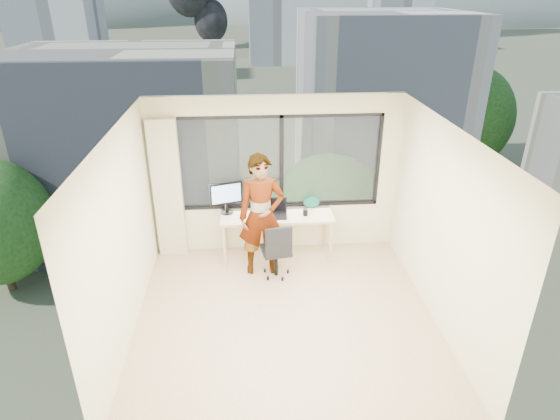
{
  "coord_description": "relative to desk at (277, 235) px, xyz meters",
  "views": [
    {
      "loc": [
        -0.47,
        -5.18,
        4.1
      ],
      "look_at": [
        0.0,
        1.0,
        1.15
      ],
      "focal_mm": 30.52,
      "sensor_mm": 36.0,
      "label": 1
    }
  ],
  "objects": [
    {
      "name": "floor",
      "position": [
        0.0,
        -1.66,
        -0.38
      ],
      "size": [
        4.0,
        4.0,
        0.01
      ],
      "primitive_type": "cube",
      "color": "tan",
      "rests_on": "ground"
    },
    {
      "name": "ceiling",
      "position": [
        0.0,
        -1.66,
        2.23
      ],
      "size": [
        4.0,
        4.0,
        0.01
      ],
      "primitive_type": "cube",
      "color": "white",
      "rests_on": "ground"
    },
    {
      "name": "wall_front",
      "position": [
        0.0,
        -3.66,
        0.93
      ],
      "size": [
        4.0,
        0.01,
        2.6
      ],
      "primitive_type": "cube",
      "color": "beige",
      "rests_on": "ground"
    },
    {
      "name": "wall_left",
      "position": [
        -2.0,
        -1.66,
        0.93
      ],
      "size": [
        0.01,
        4.0,
        2.6
      ],
      "primitive_type": "cube",
      "color": "beige",
      "rests_on": "ground"
    },
    {
      "name": "wall_right",
      "position": [
        2.0,
        -1.66,
        0.93
      ],
      "size": [
        0.01,
        4.0,
        2.6
      ],
      "primitive_type": "cube",
      "color": "beige",
      "rests_on": "ground"
    },
    {
      "name": "window_wall",
      "position": [
        0.05,
        0.34,
        1.15
      ],
      "size": [
        3.3,
        0.16,
        1.55
      ],
      "primitive_type": null,
      "color": "black",
      "rests_on": "ground"
    },
    {
      "name": "curtain",
      "position": [
        -1.72,
        0.22,
        0.77
      ],
      "size": [
        0.45,
        0.14,
        2.3
      ],
      "primitive_type": "cube",
      "color": "beige",
      "rests_on": "floor"
    },
    {
      "name": "desk",
      "position": [
        0.0,
        0.0,
        0.0
      ],
      "size": [
        1.8,
        0.6,
        0.75
      ],
      "primitive_type": "cube",
      "color": "beige",
      "rests_on": "floor"
    },
    {
      "name": "chair",
      "position": [
        -0.06,
        -0.59,
        0.09
      ],
      "size": [
        0.55,
        0.55,
        0.94
      ],
      "primitive_type": null,
      "rotation": [
        0.0,
        0.0,
        0.16
      ],
      "color": "black",
      "rests_on": "floor"
    },
    {
      "name": "person",
      "position": [
        -0.26,
        -0.42,
        0.58
      ],
      "size": [
        0.72,
        0.5,
        1.91
      ],
      "primitive_type": "imported",
      "rotation": [
        0.0,
        0.0,
        0.06
      ],
      "color": "#2D2D33",
      "rests_on": "floor"
    },
    {
      "name": "monitor",
      "position": [
        -0.8,
        0.14,
        0.64
      ],
      "size": [
        0.54,
        0.26,
        0.53
      ],
      "primitive_type": null,
      "rotation": [
        0.0,
        0.0,
        0.28
      ],
      "color": "black",
      "rests_on": "desk"
    },
    {
      "name": "game_console",
      "position": [
        -0.01,
        0.22,
        0.41
      ],
      "size": [
        0.36,
        0.32,
        0.07
      ],
      "primitive_type": "cube",
      "rotation": [
        0.0,
        0.0,
        0.26
      ],
      "color": "white",
      "rests_on": "desk"
    },
    {
      "name": "laptop",
      "position": [
        -0.03,
        -0.05,
        0.5
      ],
      "size": [
        0.4,
        0.43,
        0.24
      ],
      "primitive_type": null,
      "rotation": [
        0.0,
        0.0,
        -0.07
      ],
      "color": "black",
      "rests_on": "desk"
    },
    {
      "name": "cellphone",
      "position": [
        -0.17,
        -0.1,
        0.38
      ],
      "size": [
        0.13,
        0.09,
        0.01
      ],
      "primitive_type": "cube",
      "rotation": [
        0.0,
        0.0,
        -0.3
      ],
      "color": "black",
      "rests_on": "desk"
    },
    {
      "name": "pen_cup",
      "position": [
        0.45,
        -0.05,
        0.43
      ],
      "size": [
        0.1,
        0.1,
        0.1
      ],
      "primitive_type": "cylinder",
      "rotation": [
        0.0,
        0.0,
        -0.24
      ],
      "color": "black",
      "rests_on": "desk"
    },
    {
      "name": "handbag",
      "position": [
        0.59,
        0.23,
        0.48
      ],
      "size": [
        0.29,
        0.18,
        0.21
      ],
      "primitive_type": "ellipsoid",
      "rotation": [
        0.0,
        0.0,
        0.15
      ],
      "color": "#0C4D40",
      "rests_on": "desk"
    },
    {
      "name": "exterior_ground",
      "position": [
        0.0,
        118.34,
        -14.38
      ],
      "size": [
        400.0,
        400.0,
        0.04
      ],
      "primitive_type": "cube",
      "color": "#515B3D",
      "rests_on": "ground"
    },
    {
      "name": "near_bldg_a",
      "position": [
        -9.0,
        28.34,
        -7.38
      ],
      "size": [
        16.0,
        12.0,
        14.0
      ],
      "primitive_type": "cube",
      "color": "beige",
      "rests_on": "exterior_ground"
    },
    {
      "name": "near_bldg_b",
      "position": [
        12.0,
        36.34,
        -6.38
      ],
      "size": [
        14.0,
        13.0,
        16.0
      ],
      "primitive_type": "cube",
      "color": "white",
      "rests_on": "exterior_ground"
    },
    {
      "name": "far_tower_a",
      "position": [
        -35.0,
        93.34,
        -0.38
      ],
      "size": [
        14.0,
        14.0,
        28.0
      ],
      "primitive_type": "cube",
      "color": "silver",
      "rests_on": "exterior_ground"
    },
    {
      "name": "far_tower_c",
      "position": [
        45.0,
        138.34,
        -1.38
      ],
      "size": [
        15.0,
        15.0,
        26.0
      ],
      "primitive_type": "cube",
      "color": "silver",
      "rests_on": "exterior_ground"
    },
    {
      "name": "far_tower_d",
      "position": [
        -60.0,
        148.34,
        -3.38
      ],
      "size": [
        16.0,
        14.0,
        22.0
      ],
      "primitive_type": "cube",
      "color": "silver",
      "rests_on": "exterior_ground"
    },
    {
      "name": "hill_a",
      "position": [
        -120.0,
        318.34,
        -14.38
      ],
      "size": [
        288.0,
        216.0,
        90.0
      ],
      "primitive_type": "ellipsoid",
      "color": "slate",
      "rests_on": "exterior_ground"
    },
    {
      "name": "hill_b",
      "position": [
        100.0,
        318.34,
        -14.38
      ],
      "size": [
        300.0,
        220.0,
        96.0
      ],
      "primitive_type": "ellipsoid",
      "color": "slate",
      "rests_on": "exterior_ground"
    },
    {
      "name": "tree_b",
      "position": [
        4.0,
        16.34,
        -9.88
      ],
      "size": [
        7.6,
        7.6,
        9.0
      ],
      "primitive_type": null,
      "color": "#1F4617",
      "rests_on": "exterior_ground"
    },
    {
      "name": "tree_c",
      "position": [
        22.0,
        38.34,
        -9.38
      ],
      "size": [
        8.4,
        8.4,
        10.0
      ],
      "primitive_type": null,
      "color": "#1F4617",
      "rests_on": "exterior_ground"
    }
  ]
}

